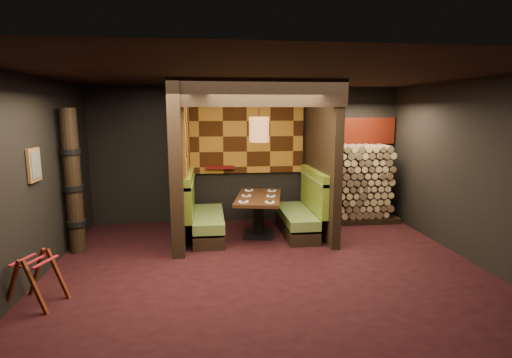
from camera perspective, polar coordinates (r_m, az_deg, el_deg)
The scene contains 23 objects.
floor at distance 6.19m, azimuth 1.50°, elevation -12.72°, with size 6.50×5.50×0.02m, color black.
ceiling at distance 5.74m, azimuth 1.63°, elevation 14.79°, with size 6.50×5.50×0.02m, color black.
wall_back at distance 8.51m, azimuth -1.20°, elevation 3.49°, with size 6.50×0.02×2.85m, color black.
wall_front at distance 3.16m, azimuth 9.06°, elevation -7.59°, with size 6.50×0.02×2.85m, color black.
wall_left at distance 6.22m, azimuth -29.68°, elevation -0.16°, with size 0.02×5.50×2.85m, color black.
wall_right at distance 7.05m, azimuth 28.77°, elevation 0.96°, with size 0.02×5.50×2.85m, color black.
partition_left at distance 7.38m, azimuth -10.81°, elevation 2.35°, with size 0.20×2.20×2.85m, color black.
partition_right at distance 7.72m, azimuth 9.27°, elevation 2.72°, with size 0.15×2.10×2.85m, color black.
header_beam at distance 6.41m, azimuth 0.44°, elevation 12.21°, with size 2.85×0.18×0.44m, color black.
tapa_back_panel at distance 8.42m, azimuth -1.34°, elevation 6.13°, with size 2.40×0.06×1.55m, color #A86C21.
tapa_side_panel at distance 7.51m, azimuth -9.91°, elevation 5.76°, with size 0.04×1.85×1.45m, color #A86C21.
lacquer_shelf at distance 8.39m, azimuth -5.19°, elevation 1.68°, with size 0.60×0.12×0.07m, color #620F10.
booth_bench_left at distance 7.56m, azimuth -7.61°, elevation -5.31°, with size 0.68×1.60×1.14m.
booth_bench_right at distance 7.77m, azimuth 6.54°, elevation -4.87°, with size 0.68×1.60×1.14m.
dining_table at distance 7.53m, azimuth 0.38°, elevation -4.20°, with size 1.07×1.60×0.78m.
place_settings at distance 7.47m, azimuth 0.38°, elevation -2.36°, with size 0.83×1.26×0.03m.
pendant_lamp at distance 7.26m, azimuth 0.44°, elevation 7.09°, with size 0.36×0.36×1.06m.
framed_picture at distance 6.27m, azimuth -29.11°, elevation 1.76°, with size 0.05×0.36×0.46m.
luggage_rack at distance 5.70m, azimuth -28.95°, elevation -12.21°, with size 0.74×0.62×0.69m.
totem_column at distance 7.20m, azimuth -24.65°, elevation -0.49°, with size 0.31×0.31×2.40m.
firewood_stack at distance 8.73m, azimuth 14.19°, elevation -0.66°, with size 1.73×0.70×1.64m.
mosaic_header at distance 8.91m, azimuth 13.72°, elevation 6.69°, with size 1.83×0.10×0.56m, color maroon.
bay_front_post at distance 7.99m, azimuth 9.37°, elevation 2.95°, with size 0.08×0.08×2.85m, color black.
Camera 1 is at (-0.85, -5.65, 2.36)m, focal length 28.00 mm.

